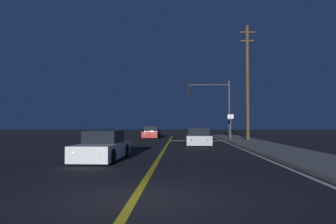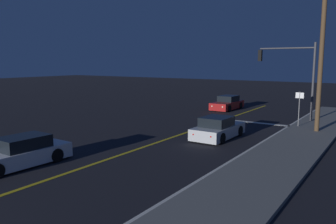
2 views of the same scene
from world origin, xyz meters
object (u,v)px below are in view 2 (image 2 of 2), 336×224
at_px(car_mid_block_silver, 218,129).
at_px(traffic_signal_near_right, 293,69).
at_px(car_following_oncoming_white, 19,154).
at_px(street_sign_corner, 299,104).
at_px(utility_pole_right, 322,48).
at_px(car_side_waiting_red, 227,103).

xyz_separation_m(car_mid_block_silver, traffic_signal_near_right, (2.16, 8.75, 3.49)).
xyz_separation_m(car_following_oncoming_white, street_sign_corner, (8.35, 16.06, 1.14)).
distance_m(utility_pole_right, street_sign_corner, 4.18).
distance_m(car_side_waiting_red, street_sign_corner, 10.19).
bearing_deg(car_mid_block_silver, utility_pole_right, 46.23).
xyz_separation_m(car_following_oncoming_white, utility_pole_right, (9.75, 14.99, 4.93)).
height_order(car_mid_block_silver, car_side_waiting_red, same).
distance_m(car_following_oncoming_white, traffic_signal_near_right, 20.46).
distance_m(car_side_waiting_red, traffic_signal_near_right, 8.36).
xyz_separation_m(traffic_signal_near_right, utility_pole_right, (2.63, -3.87, 1.44)).
bearing_deg(car_side_waiting_red, car_mid_block_silver, 111.84).
distance_m(car_mid_block_silver, utility_pole_right, 8.43).
relative_size(car_side_waiting_red, traffic_signal_near_right, 0.74).
height_order(car_mid_block_silver, utility_pole_right, utility_pole_right).
bearing_deg(street_sign_corner, car_mid_block_silver, -119.67).
height_order(car_side_waiting_red, car_following_oncoming_white, same).
xyz_separation_m(utility_pole_right, street_sign_corner, (-1.40, 1.07, -3.79)).
bearing_deg(utility_pole_right, car_mid_block_silver, -134.45).
bearing_deg(traffic_signal_near_right, car_following_oncoming_white, 69.31).
bearing_deg(utility_pole_right, car_following_oncoming_white, -123.05).
bearing_deg(car_side_waiting_red, street_sign_corner, 143.41).
relative_size(car_mid_block_silver, utility_pole_right, 0.40).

